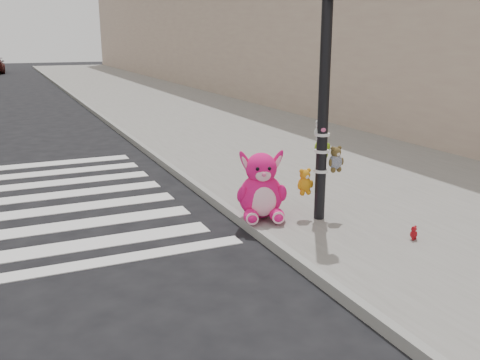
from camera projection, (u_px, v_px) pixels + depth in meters
name	position (u px, v px, depth m)	size (l,w,h in m)	color
ground	(200.00, 315.00, 5.62)	(120.00, 120.00, 0.00)	black
sidewalk_near	(241.00, 130.00, 16.39)	(7.00, 80.00, 0.14)	slate
curb_edge	(130.00, 138.00, 15.02)	(0.12, 80.00, 0.15)	gray
signal_pole	(323.00, 112.00, 7.79)	(0.70, 0.50, 4.00)	black
pink_bunny	(261.00, 190.00, 8.09)	(0.85, 0.94, 1.08)	#ED1471
red_teddy	(414.00, 233.00, 7.30)	(0.14, 0.09, 0.20)	maroon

